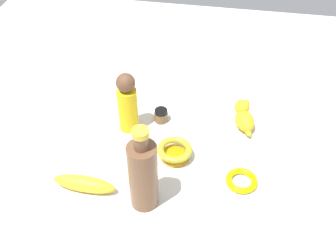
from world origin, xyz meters
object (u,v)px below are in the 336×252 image
at_px(person_figure_adult, 127,103).
at_px(bottle_tall, 143,174).
at_px(nail_polish_jar, 161,115).
at_px(bowl, 175,151).
at_px(bangle, 242,181).
at_px(banana, 84,184).
at_px(cat_figurine, 244,116).

bearing_deg(person_figure_adult, bottle_tall, -157.86).
height_order(nail_polish_jar, bottle_tall, bottle_tall).
distance_m(bowl, bottle_tall, 0.21).
distance_m(bangle, banana, 0.45).
xyz_separation_m(nail_polish_jar, bottle_tall, (-0.34, -0.02, 0.09)).
bearing_deg(bangle, banana, 103.12).
height_order(nail_polish_jar, person_figure_adult, person_figure_adult).
height_order(person_figure_adult, bottle_tall, bottle_tall).
xyz_separation_m(bangle, person_figure_adult, (0.17, 0.38, 0.10)).
relative_size(bangle, cat_figurine, 0.74).
bearing_deg(bottle_tall, nail_polish_jar, 3.20).
bearing_deg(bottle_tall, person_figure_adult, 22.14).
bearing_deg(bowl, nail_polish_jar, 24.62).
bearing_deg(nail_polish_jar, cat_figurine, -84.42).
distance_m(person_figure_adult, bowl, 0.22).
bearing_deg(person_figure_adult, bangle, -114.62).
xyz_separation_m(bangle, bowl, (0.07, 0.21, 0.02)).
bearing_deg(nail_polish_jar, bowl, -155.38).
distance_m(bangle, bowl, 0.22).
xyz_separation_m(nail_polish_jar, banana, (-0.33, 0.16, 0.00)).
xyz_separation_m(cat_figurine, bowl, (-0.19, 0.20, -0.01)).
bearing_deg(cat_figurine, person_figure_adult, 102.10).
bearing_deg(bowl, cat_figurine, -47.08).
bearing_deg(banana, nail_polish_jar, 66.09).
distance_m(nail_polish_jar, banana, 0.36).
relative_size(cat_figurine, bowl, 1.17).
bearing_deg(bowl, person_figure_adult, 57.96).
relative_size(cat_figurine, banana, 0.69).
relative_size(nail_polish_jar, bottle_tall, 0.17).
bearing_deg(cat_figurine, nail_polish_jar, 95.58).
bearing_deg(banana, cat_figurine, 41.20).
bearing_deg(person_figure_adult, banana, 167.64).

